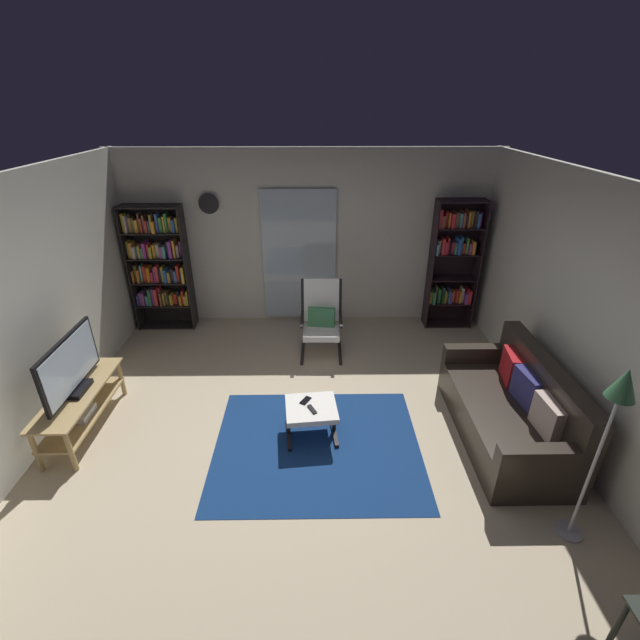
% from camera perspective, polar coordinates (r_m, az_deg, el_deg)
% --- Properties ---
extents(ground_plane, '(7.02, 7.02, 0.00)m').
position_cam_1_polar(ground_plane, '(4.74, -1.98, -15.43)').
color(ground_plane, '#BEAC8D').
extents(wall_back, '(5.60, 0.06, 2.60)m').
position_cam_1_polar(wall_back, '(6.67, -1.72, 10.44)').
color(wall_back, beige).
rests_on(wall_back, ground).
extents(wall_left, '(0.06, 6.00, 2.60)m').
position_cam_1_polar(wall_left, '(4.87, -35.94, -1.37)').
color(wall_left, beige).
rests_on(wall_left, ground).
extents(wall_right, '(0.06, 6.00, 2.60)m').
position_cam_1_polar(wall_right, '(4.75, 32.39, -1.01)').
color(wall_right, beige).
rests_on(wall_right, ground).
extents(glass_door_panel, '(1.10, 0.01, 2.00)m').
position_cam_1_polar(glass_door_panel, '(6.69, -2.71, 8.22)').
color(glass_door_panel, silver).
extents(area_rug, '(2.09, 1.75, 0.01)m').
position_cam_1_polar(area_rug, '(4.67, -0.38, -16.04)').
color(area_rug, navy).
rests_on(area_rug, ground).
extents(tv_stand, '(0.42, 1.31, 0.48)m').
position_cam_1_polar(tv_stand, '(5.30, -28.68, -9.63)').
color(tv_stand, tan).
rests_on(tv_stand, ground).
extents(television, '(0.20, 1.03, 0.61)m').
position_cam_1_polar(television, '(5.08, -29.72, -5.34)').
color(television, black).
rests_on(television, tv_stand).
extents(bookshelf_near_tv, '(0.85, 0.30, 1.87)m').
position_cam_1_polar(bookshelf_near_tv, '(6.92, -20.22, 6.76)').
color(bookshelf_near_tv, black).
rests_on(bookshelf_near_tv, ground).
extents(bookshelf_near_sofa, '(0.70, 0.30, 1.94)m').
position_cam_1_polar(bookshelf_near_sofa, '(6.82, 16.93, 7.49)').
color(bookshelf_near_sofa, black).
rests_on(bookshelf_near_sofa, ground).
extents(leather_sofa, '(0.85, 1.81, 0.89)m').
position_cam_1_polar(leather_sofa, '(5.00, 23.67, -10.73)').
color(leather_sofa, '#2B241C').
rests_on(leather_sofa, ground).
extents(lounge_armchair, '(0.57, 0.66, 1.02)m').
position_cam_1_polar(lounge_armchair, '(5.97, 0.18, 0.53)').
color(lounge_armchair, black).
rests_on(lounge_armchair, ground).
extents(ottoman, '(0.56, 0.53, 0.37)m').
position_cam_1_polar(ottoman, '(4.62, -1.15, -11.81)').
color(ottoman, white).
rests_on(ottoman, ground).
extents(tv_remote, '(0.10, 0.15, 0.02)m').
position_cam_1_polar(tv_remote, '(4.53, -1.03, -11.53)').
color(tv_remote, black).
rests_on(tv_remote, ottoman).
extents(cell_phone, '(0.13, 0.16, 0.01)m').
position_cam_1_polar(cell_phone, '(4.65, -1.89, -10.43)').
color(cell_phone, black).
rests_on(cell_phone, ottoman).
extents(floor_lamp_by_sofa, '(0.22, 0.22, 1.59)m').
position_cam_1_polar(floor_lamp_by_sofa, '(3.70, 34.08, -9.31)').
color(floor_lamp_by_sofa, '#A5A5AD').
rests_on(floor_lamp_by_sofa, ground).
extents(wall_clock, '(0.29, 0.03, 0.29)m').
position_cam_1_polar(wall_clock, '(6.64, -14.28, 14.47)').
color(wall_clock, silver).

